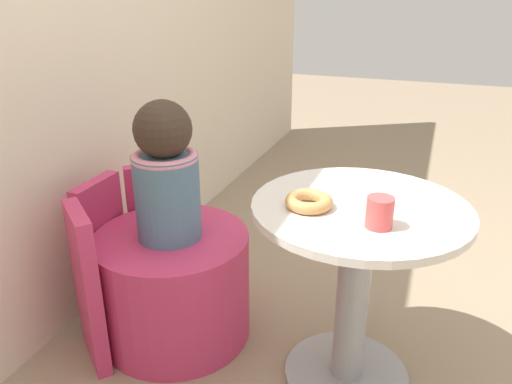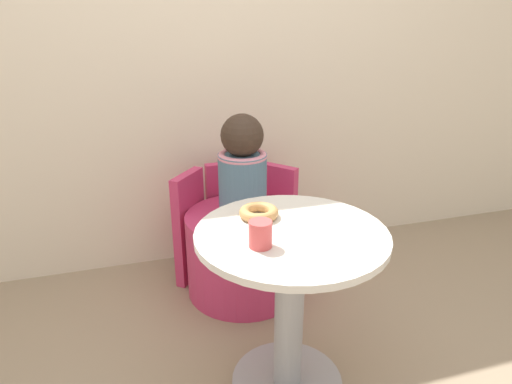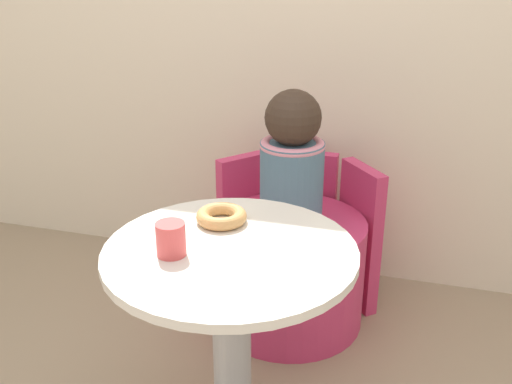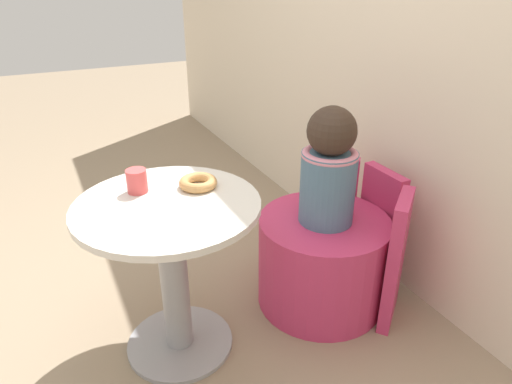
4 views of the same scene
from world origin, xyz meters
name	(u,v)px [view 2 (image 2 of 4)]	position (x,y,z in m)	size (l,w,h in m)	color
back_wall	(202,38)	(0.00, 1.13, 1.20)	(6.00, 0.06, 2.40)	beige
round_table	(290,286)	(0.07, 0.02, 0.43)	(0.65, 0.65, 0.65)	#99999E
tub_chair	(243,253)	(0.08, 0.68, 0.21)	(0.56, 0.56, 0.42)	#C63360
booth_backrest	(232,219)	(0.08, 0.91, 0.29)	(0.66, 0.24, 0.58)	#C63360
child_figure	(242,169)	(0.08, 0.68, 0.65)	(0.23, 0.23, 0.49)	slate
donut	(258,213)	(0.00, 0.16, 0.66)	(0.14, 0.14, 0.04)	tan
cup	(260,234)	(-0.06, -0.05, 0.69)	(0.07, 0.07, 0.09)	#DB4C4C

